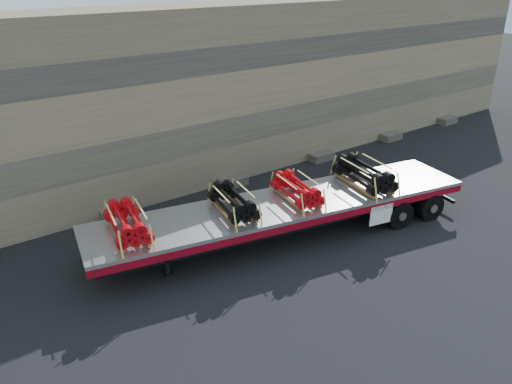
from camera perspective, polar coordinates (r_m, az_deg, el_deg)
ground at (r=16.37m, az=0.82°, el=-6.25°), size 120.00×120.00×0.00m
rock_wall at (r=20.22m, az=-10.56°, el=10.16°), size 44.00×3.00×7.00m
trailer at (r=16.66m, az=3.30°, el=-3.15°), size 13.26×5.03×1.30m
bundle_front at (r=14.69m, az=-14.47°, el=-3.51°), size 1.41×2.21×0.73m
bundle_midfront at (r=15.49m, az=-2.59°, el=-1.21°), size 1.37×2.15×0.71m
bundle_midrear at (r=16.41m, az=4.70°, el=0.24°), size 1.35×2.11×0.69m
bundle_rear at (r=17.79m, az=12.28°, el=1.93°), size 1.58×2.48×0.81m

